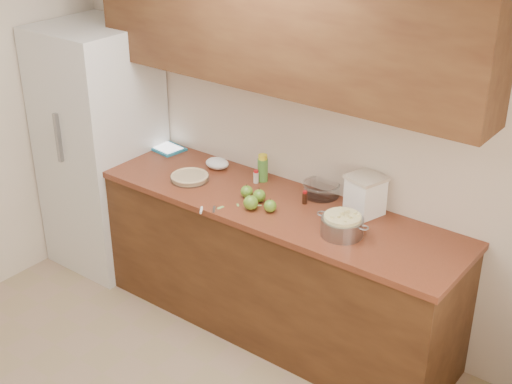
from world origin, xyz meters
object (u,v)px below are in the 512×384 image
Objects in this scene: pie at (190,177)px; flour_canister at (365,195)px; colander at (342,225)px; tablet at (167,148)px.

flour_canister is at bearing 14.49° from pie.
colander is 1.24× the size of tablet.
pie is at bearing 179.45° from colander.
tablet is (-0.48, 0.28, -0.01)m from pie.
flour_canister reaches higher than pie.
colander is at bearing -2.67° from tablet.
tablet is at bearing 149.30° from pie.
colander is 1.67m from tablet.
colander is at bearing -0.55° from pie.
pie is 0.78× the size of colander.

